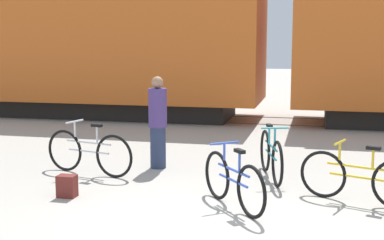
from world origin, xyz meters
TOP-DOWN VIEW (x-y plane):
  - ground_plane at (0.00, 0.00)m, footprint 80.00×80.00m
  - freight_train at (-0.00, 9.65)m, footprint 49.47×3.14m
  - rail_near at (0.00, 8.93)m, footprint 61.47×0.07m
  - rail_far at (0.00, 10.37)m, footprint 61.47×0.07m
  - bicycle_silver at (-2.79, 2.46)m, footprint 1.81×0.55m
  - bicycle_yellow at (1.76, 1.74)m, footprint 1.70×0.69m
  - bicycle_blue at (0.01, 1.11)m, footprint 1.09×1.38m
  - bicycle_teal at (0.39, 2.90)m, footprint 0.58×1.76m
  - person_in_purple at (-1.73, 3.21)m, footprint 0.34×0.34m
  - backpack at (-2.54, 1.07)m, footprint 0.28×0.20m

SIDE VIEW (x-z plane):
  - ground_plane at x=0.00m, z-range 0.00..0.00m
  - rail_near at x=0.00m, z-range 0.00..0.01m
  - rail_far at x=0.00m, z-range 0.00..0.01m
  - backpack at x=-2.54m, z-range 0.00..0.34m
  - bicycle_yellow at x=1.76m, z-range -0.07..0.83m
  - bicycle_blue at x=0.01m, z-range -0.07..0.84m
  - bicycle_teal at x=0.39m, z-range -0.07..0.87m
  - bicycle_silver at x=-2.79m, z-range -0.07..0.88m
  - person_in_purple at x=-1.73m, z-range 0.00..1.72m
  - freight_train at x=0.00m, z-range 0.10..5.32m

